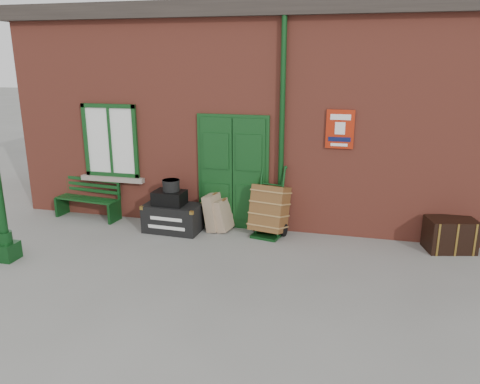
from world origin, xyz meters
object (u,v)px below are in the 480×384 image
(houdini_trunk, at_px, (173,218))
(porter_trolley, at_px, (269,210))
(bench, at_px, (89,198))
(dark_trunk, at_px, (450,235))

(houdini_trunk, distance_m, porter_trolley, 1.91)
(houdini_trunk, xyz_separation_m, porter_trolley, (1.87, 0.27, 0.24))
(bench, bearing_deg, houdini_trunk, -3.80)
(houdini_trunk, relative_size, dark_trunk, 1.34)
(porter_trolley, bearing_deg, dark_trunk, 11.88)
(bench, xyz_separation_m, dark_trunk, (7.15, -0.07, -0.14))
(houdini_trunk, bearing_deg, dark_trunk, 5.69)
(porter_trolley, height_order, dark_trunk, porter_trolley)
(bench, height_order, dark_trunk, bench)
(bench, distance_m, houdini_trunk, 2.08)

